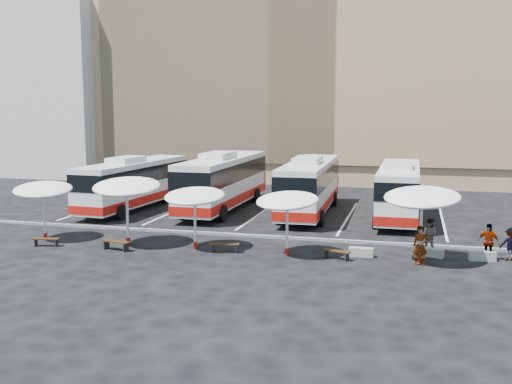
% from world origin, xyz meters
% --- Properties ---
extents(ground, '(120.00, 120.00, 0.00)m').
position_xyz_m(ground, '(0.00, 0.00, 0.00)').
color(ground, black).
rests_on(ground, ground).
extents(sandstone_building, '(42.00, 18.25, 29.60)m').
position_xyz_m(sandstone_building, '(0.00, 31.87, 12.63)').
color(sandstone_building, tan).
rests_on(sandstone_building, ground).
extents(apartment_block, '(14.00, 14.00, 18.00)m').
position_xyz_m(apartment_block, '(-28.00, 28.00, 9.00)').
color(apartment_block, beige).
rests_on(apartment_block, ground).
extents(curb_divider, '(34.00, 0.25, 0.15)m').
position_xyz_m(curb_divider, '(0.00, 0.50, 0.07)').
color(curb_divider, black).
rests_on(curb_divider, ground).
extents(bay_lines, '(24.15, 12.00, 0.01)m').
position_xyz_m(bay_lines, '(0.00, 8.00, 0.01)').
color(bay_lines, white).
rests_on(bay_lines, ground).
extents(bus_0, '(3.43, 12.17, 3.81)m').
position_xyz_m(bus_0, '(-9.13, 7.39, 1.95)').
color(bus_0, silver).
rests_on(bus_0, ground).
extents(bus_1, '(3.18, 13.14, 4.16)m').
position_xyz_m(bus_1, '(-2.91, 8.78, 2.12)').
color(bus_1, silver).
rests_on(bus_1, ground).
extents(bus_2, '(3.15, 12.62, 3.99)m').
position_xyz_m(bus_2, '(3.29, 8.66, 2.04)').
color(bus_2, silver).
rests_on(bus_2, ground).
extents(bus_3, '(2.83, 11.95, 3.79)m').
position_xyz_m(bus_3, '(9.22, 8.62, 1.94)').
color(bus_3, silver).
rests_on(bus_3, ground).
extents(sunshade_0, '(4.14, 4.16, 3.27)m').
position_xyz_m(sunshade_0, '(-9.44, -2.99, 2.78)').
color(sunshade_0, silver).
rests_on(sunshade_0, ground).
extents(sunshade_1, '(4.10, 4.13, 3.66)m').
position_xyz_m(sunshade_1, '(-4.41, -3.04, 3.11)').
color(sunshade_1, silver).
rests_on(sunshade_1, ground).
extents(sunshade_2, '(3.14, 3.18, 3.23)m').
position_xyz_m(sunshade_2, '(-0.67, -2.93, 2.74)').
color(sunshade_2, silver).
rests_on(sunshade_2, ground).
extents(sunshade_3, '(3.73, 3.76, 3.20)m').
position_xyz_m(sunshade_3, '(4.17, -3.05, 2.72)').
color(sunshade_3, silver).
rests_on(sunshade_3, ground).
extents(sunshade_4, '(4.20, 4.24, 3.65)m').
position_xyz_m(sunshade_4, '(10.49, -2.88, 3.10)').
color(sunshade_4, silver).
rests_on(sunshade_4, ground).
extents(wood_bench_0, '(1.42, 0.65, 0.42)m').
position_xyz_m(wood_bench_0, '(-8.45, -4.39, 0.32)').
color(wood_bench_0, black).
rests_on(wood_bench_0, ground).
extents(wood_bench_1, '(1.64, 0.75, 0.49)m').
position_xyz_m(wood_bench_1, '(-4.48, -4.25, 0.37)').
color(wood_bench_1, black).
rests_on(wood_bench_1, ground).
extents(wood_bench_2, '(1.54, 0.67, 0.46)m').
position_xyz_m(wood_bench_2, '(1.02, -3.28, 0.35)').
color(wood_bench_2, black).
rests_on(wood_bench_2, ground).
extents(wood_bench_3, '(1.44, 0.82, 0.43)m').
position_xyz_m(wood_bench_3, '(6.63, -3.20, 0.33)').
color(wood_bench_3, black).
rests_on(wood_bench_3, ground).
extents(conc_bench_0, '(1.18, 0.39, 0.44)m').
position_xyz_m(conc_bench_0, '(7.74, -2.39, 0.22)').
color(conc_bench_0, gray).
rests_on(conc_bench_0, ground).
extents(conc_bench_1, '(1.17, 0.77, 0.42)m').
position_xyz_m(conc_bench_1, '(11.09, -1.55, 0.21)').
color(conc_bench_1, gray).
rests_on(conc_bench_1, ground).
extents(conc_bench_2, '(1.26, 0.58, 0.45)m').
position_xyz_m(conc_bench_2, '(13.38, -1.71, 0.23)').
color(conc_bench_2, gray).
rests_on(conc_bench_2, ground).
extents(passenger_0, '(0.72, 0.52, 1.85)m').
position_xyz_m(passenger_0, '(10.49, -3.37, 0.92)').
color(passenger_0, black).
rests_on(passenger_0, ground).
extents(passenger_1, '(0.98, 0.84, 1.73)m').
position_xyz_m(passenger_1, '(10.94, -0.57, 0.87)').
color(passenger_1, black).
rests_on(passenger_1, ground).
extents(passenger_2, '(1.13, 0.83, 1.78)m').
position_xyz_m(passenger_2, '(13.62, -1.56, 0.89)').
color(passenger_2, black).
rests_on(passenger_2, ground).
extents(passenger_3, '(1.06, 0.66, 1.58)m').
position_xyz_m(passenger_3, '(14.66, -1.31, 0.79)').
color(passenger_3, black).
rests_on(passenger_3, ground).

